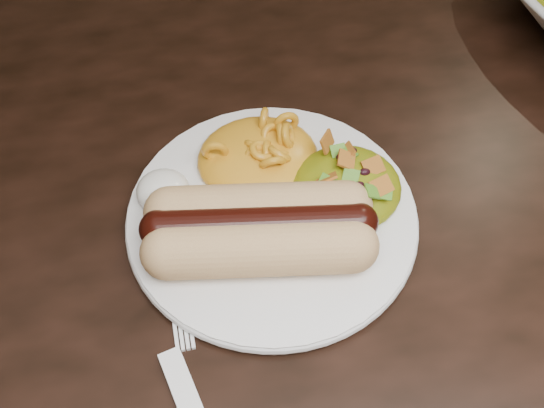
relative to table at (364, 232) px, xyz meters
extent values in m
cube|color=black|center=(0.00, 0.00, 0.07)|extent=(1.60, 0.90, 0.04)
cylinder|color=white|center=(-0.09, -0.03, 0.10)|extent=(0.26, 0.26, 0.01)
cylinder|color=#EBCD7F|center=(-0.11, -0.07, 0.12)|extent=(0.13, 0.06, 0.04)
cylinder|color=#EBCD7F|center=(-0.11, -0.04, 0.12)|extent=(0.13, 0.06, 0.04)
cylinder|color=black|center=(-0.11, -0.06, 0.13)|extent=(0.14, 0.05, 0.03)
ellipsoid|color=yellow|center=(-0.09, 0.02, 0.12)|extent=(0.12, 0.11, 0.04)
ellipsoid|color=white|center=(-0.17, 0.00, 0.12)|extent=(0.05, 0.05, 0.02)
ellipsoid|color=#B37503|center=(-0.04, -0.03, 0.11)|extent=(0.08, 0.08, 0.03)
camera|label=1|loc=(-0.15, -0.30, 0.49)|focal=42.00mm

